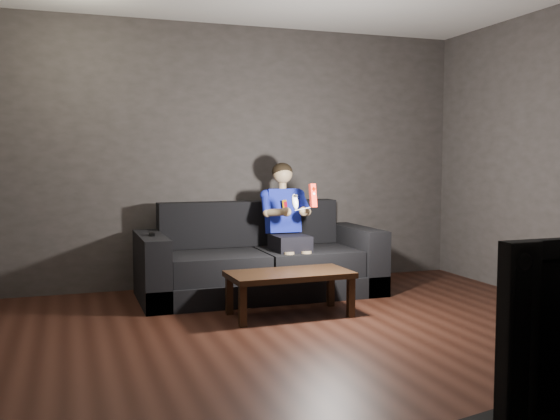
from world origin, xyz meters
name	(u,v)px	position (x,y,z in m)	size (l,w,h in m)	color
floor	(333,351)	(0.00, 0.00, 0.00)	(5.00, 5.00, 0.00)	black
back_wall	(237,156)	(0.00, 2.50, 1.35)	(5.00, 0.04, 2.70)	#35312E
sofa	(259,265)	(0.05, 1.89, 0.29)	(2.31, 1.00, 0.89)	black
child	(286,217)	(0.31, 1.83, 0.76)	(0.48, 0.59, 1.19)	black
wii_remote_red	(313,196)	(0.40, 1.37, 0.99)	(0.06, 0.08, 0.22)	red
nunchuk_white	(295,202)	(0.23, 1.38, 0.94)	(0.08, 0.10, 0.15)	white
wii_remote_black	(152,234)	(-0.99, 1.81, 0.64)	(0.04, 0.15, 0.03)	black
coffee_table	(290,278)	(0.05, 1.01, 0.32)	(1.04, 0.54, 0.37)	black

